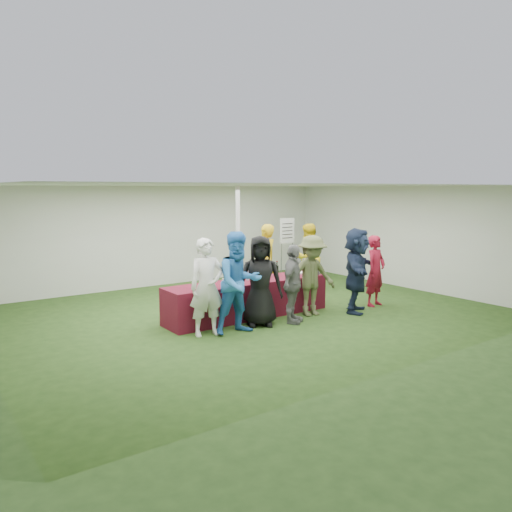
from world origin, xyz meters
TOP-DOWN VIEW (x-y plane):
  - ground at (0.00, 0.00)m, footprint 60.00×60.00m
  - tent at (0.50, 1.20)m, footprint 10.00×10.00m
  - serving_table at (-0.17, -0.19)m, footprint 3.60×0.80m
  - wine_bottles at (0.39, -0.05)m, footprint 0.59×0.15m
  - wine_glasses at (-0.60, -0.45)m, footprint 2.78×0.13m
  - water_bottle at (-0.13, -0.11)m, footprint 0.07×0.07m
  - bar_towel at (1.36, -0.14)m, footprint 0.25×0.18m
  - dump_bucket at (1.47, -0.41)m, footprint 0.22×0.22m
  - wine_list_sign at (2.95, 2.40)m, footprint 0.50×0.03m
  - staff_pourer at (1.13, 0.96)m, footprint 0.75×0.59m
  - staff_back at (2.61, 1.14)m, footprint 0.94×0.78m
  - customer_0 at (-1.52, -0.85)m, footprint 0.71×0.53m
  - customer_1 at (-0.97, -1.07)m, footprint 0.95×0.76m
  - customer_2 at (-0.36, -0.87)m, footprint 1.02×0.90m
  - customer_3 at (0.26, -1.11)m, footprint 0.97×0.83m
  - customer_4 at (0.96, -0.88)m, footprint 1.16×0.76m
  - customer_5 at (1.93, -1.21)m, footprint 1.64×1.48m
  - customer_6 at (2.72, -1.05)m, footprint 0.65×0.49m

SIDE VIEW (x-z plane):
  - ground at x=0.00m, z-range 0.00..0.00m
  - serving_table at x=-0.17m, z-range 0.00..0.75m
  - bar_towel at x=1.36m, z-range 0.75..0.78m
  - customer_3 at x=0.26m, z-range 0.00..1.56m
  - customer_6 at x=2.72m, z-range 0.00..1.59m
  - customer_4 at x=0.96m, z-range 0.00..1.68m
  - dump_bucket at x=1.47m, z-range 0.75..0.93m
  - water_bottle at x=-0.13m, z-range 0.74..0.97m
  - wine_glasses at x=-0.60m, z-range 0.78..0.94m
  - staff_back at x=2.61m, z-range 0.00..1.74m
  - wine_bottles at x=0.39m, z-range 0.71..1.03m
  - customer_2 at x=-0.36m, z-range 0.00..1.75m
  - customer_0 at x=-1.52m, z-range 0.00..1.76m
  - staff_pourer at x=1.13m, z-range 0.00..1.80m
  - customer_5 at x=1.93m, z-range 0.00..1.81m
  - customer_1 at x=-0.97m, z-range 0.00..1.87m
  - wine_list_sign at x=2.95m, z-range 0.42..2.22m
  - tent at x=0.50m, z-range -3.65..6.35m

